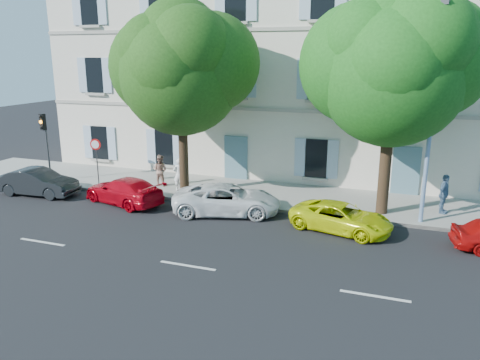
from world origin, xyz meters
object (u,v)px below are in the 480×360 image
at_px(tree_left, 181,74).
at_px(traffic_light, 45,133).
at_px(car_dark_sedan, 38,182).
at_px(car_yellow_supercar, 341,217).
at_px(road_sign, 96,152).
at_px(pedestrian_c, 444,194).
at_px(car_white_coupe, 227,199).
at_px(street_lamp, 433,103).
at_px(pedestrian_a, 179,174).
at_px(car_red_coupe, 124,191).
at_px(pedestrian_b, 160,170).
at_px(tree_right, 393,73).

distance_m(tree_left, traffic_light, 8.42).
relative_size(car_dark_sedan, tree_left, 0.45).
distance_m(car_yellow_supercar, road_sign, 12.99).
height_order(traffic_light, pedestrian_c, traffic_light).
bearing_deg(car_white_coupe, street_lamp, -97.97).
relative_size(car_white_coupe, pedestrian_a, 2.89).
bearing_deg(car_yellow_supercar, tree_left, 87.62).
xyz_separation_m(car_red_coupe, pedestrian_c, (13.95, 3.05, 0.38)).
bearing_deg(pedestrian_a, pedestrian_b, -52.94).
bearing_deg(tree_right, pedestrian_a, 178.80).
bearing_deg(traffic_light, tree_left, 4.15).
relative_size(traffic_light, street_lamp, 0.43).
relative_size(car_dark_sedan, pedestrian_a, 2.48).
distance_m(traffic_light, road_sign, 3.16).
relative_size(car_white_coupe, tree_left, 0.53).
bearing_deg(pedestrian_a, car_red_coupe, 21.30).
bearing_deg(street_lamp, pedestrian_a, 174.97).
height_order(tree_left, tree_right, tree_right).
xyz_separation_m(tree_left, road_sign, (-4.77, -0.42, -3.95)).
height_order(car_white_coupe, street_lamp, street_lamp).
xyz_separation_m(car_red_coupe, tree_right, (11.49, 2.22, 5.42)).
distance_m(tree_left, street_lamp, 11.06).
bearing_deg(tree_right, car_yellow_supercar, -120.55).
bearing_deg(pedestrian_b, pedestrian_a, 159.95).
height_order(road_sign, pedestrian_a, road_sign).
bearing_deg(traffic_light, pedestrian_a, 6.36).
relative_size(car_dark_sedan, traffic_light, 1.10).
relative_size(car_white_coupe, road_sign, 1.89).
distance_m(car_white_coupe, road_sign, 8.01).
xyz_separation_m(car_yellow_supercar, tree_left, (-8.01, 2.33, 5.32)).
height_order(car_dark_sedan, car_white_coupe, car_dark_sedan).
height_order(car_red_coupe, pedestrian_c, pedestrian_c).
xyz_separation_m(car_dark_sedan, car_red_coupe, (4.77, 0.28, -0.04)).
bearing_deg(traffic_light, car_red_coupe, -15.60).
bearing_deg(car_red_coupe, tree_left, 153.18).
bearing_deg(pedestrian_b, tree_left, 156.45).
height_order(car_yellow_supercar, tree_left, tree_left).
relative_size(traffic_light, road_sign, 1.48).
xyz_separation_m(car_white_coupe, road_sign, (-7.77, 1.49, 1.28)).
xyz_separation_m(traffic_light, street_lamp, (18.81, -0.18, 2.20)).
bearing_deg(pedestrian_b, car_white_coupe, 149.63).
xyz_separation_m(car_red_coupe, car_white_coupe, (5.07, 0.26, 0.03)).
distance_m(car_red_coupe, pedestrian_a, 2.96).
bearing_deg(street_lamp, tree_left, 176.12).
bearing_deg(car_red_coupe, car_white_coupe, 109.79).
height_order(car_yellow_supercar, pedestrian_a, pedestrian_a).
relative_size(car_dark_sedan, road_sign, 1.63).
xyz_separation_m(car_dark_sedan, road_sign, (2.07, 2.03, 1.27)).
xyz_separation_m(car_white_coupe, car_yellow_supercar, (5.01, -0.42, -0.09)).
distance_m(car_white_coupe, pedestrian_b, 5.42).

